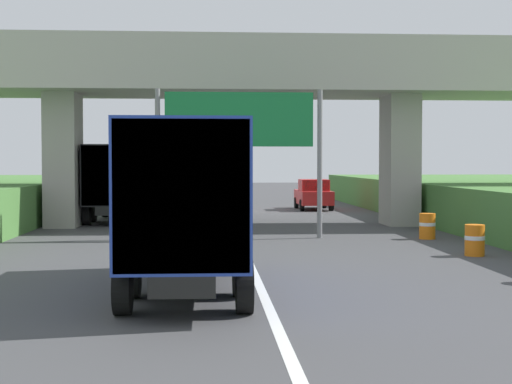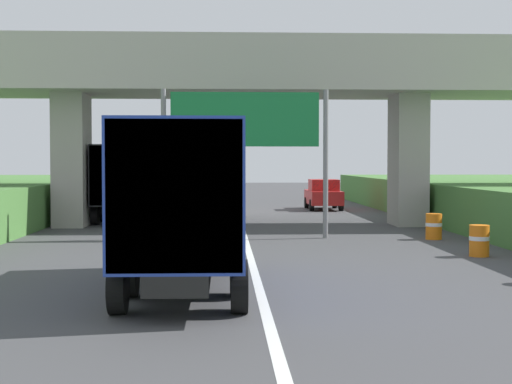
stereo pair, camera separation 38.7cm
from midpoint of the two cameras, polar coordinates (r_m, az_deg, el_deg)
name	(u,v)px [view 2 (the right image)]	position (r m, az deg, el deg)	size (l,w,h in m)	color
lane_centre_stripe	(246,241)	(25.71, -0.33, -3.74)	(0.20, 91.62, 0.01)	white
overpass_bridge	(241,88)	(32.17, -0.76, 7.87)	(40.00, 4.80, 7.74)	#ADA89E
overhead_highway_sign	(245,129)	(26.64, -0.41, 4.78)	(5.88, 0.18, 5.24)	slate
truck_silver	(204,176)	(41.56, -3.66, 1.20)	(2.44, 7.30, 3.44)	black
truck_black	(127,179)	(35.28, -9.39, 0.99)	(2.44, 7.30, 3.44)	black
truck_blue	(185,199)	(15.67, -4.65, -0.52)	(2.44, 7.30, 3.44)	black
car_red	(323,195)	(43.20, 5.36, -0.19)	(1.86, 4.10, 1.72)	red
construction_barrel_3	(479,240)	(22.61, 16.92, -3.51)	(0.57, 0.57, 0.90)	orange
construction_barrel_4	(434,226)	(27.16, 13.63, -2.52)	(0.57, 0.57, 0.90)	orange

